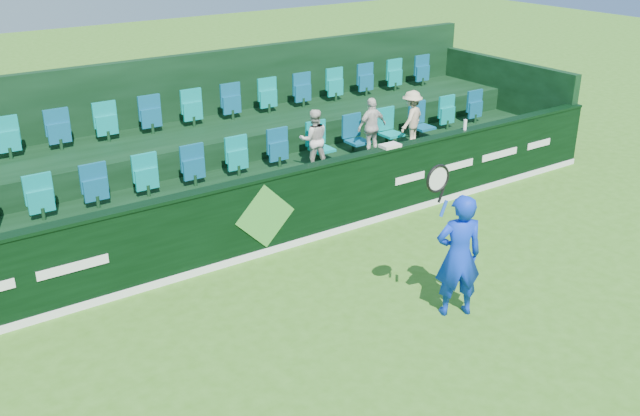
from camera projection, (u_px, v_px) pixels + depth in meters
ground at (426, 371)px, 8.85m from camera, size 60.00×60.00×0.00m
sponsor_hoarding at (262, 216)px, 11.62m from camera, size 16.00×0.25×1.35m
stand_tier_front at (231, 209)px, 12.56m from camera, size 16.00×2.00×0.80m
stand_tier_back at (184, 166)px, 13.90m from camera, size 16.00×1.80×1.30m
stand_rear at (173, 133)px, 14.02m from camera, size 16.00×4.10×2.60m
seat_row_front at (218, 166)px, 12.59m from camera, size 13.50×0.50×0.60m
seat_row_back at (174, 116)px, 13.76m from camera, size 13.50×0.50×0.60m
tennis_player at (458, 255)px, 9.77m from camera, size 1.23×0.67×2.44m
spectator_left at (314, 139)px, 13.14m from camera, size 0.67×0.60×1.13m
spectator_middle at (372, 127)px, 13.85m from camera, size 0.68×0.29×1.15m
spectator_right at (411, 119)px, 14.38m from camera, size 0.85×0.69×1.15m
towel at (390, 146)px, 12.75m from camera, size 0.36×0.23×0.05m
drinks_bottle at (465, 125)px, 13.70m from camera, size 0.07×0.07×0.21m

